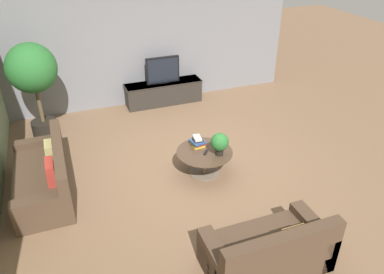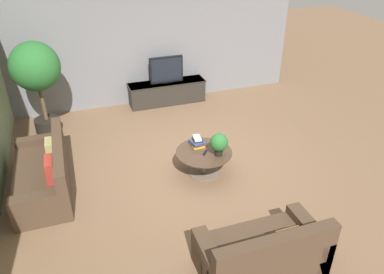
# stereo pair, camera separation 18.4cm
# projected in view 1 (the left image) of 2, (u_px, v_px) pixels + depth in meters

# --- Properties ---
(ground_plane) EXTENTS (24.00, 24.00, 0.00)m
(ground_plane) POSITION_uv_depth(u_px,v_px,m) (192.00, 169.00, 6.87)
(ground_plane) COLOR brown
(back_wall_stone) EXTENTS (7.40, 0.12, 3.00)m
(back_wall_stone) POSITION_uv_depth(u_px,v_px,m) (142.00, 42.00, 8.75)
(back_wall_stone) COLOR slate
(back_wall_stone) RESTS_ON ground
(media_console) EXTENTS (1.89, 0.50, 0.55)m
(media_console) POSITION_uv_depth(u_px,v_px,m) (164.00, 92.00, 9.22)
(media_console) COLOR #2D2823
(media_console) RESTS_ON ground
(television) EXTENTS (0.81, 0.13, 0.64)m
(television) POSITION_uv_depth(u_px,v_px,m) (163.00, 70.00, 8.93)
(television) COLOR black
(television) RESTS_ON media_console
(coffee_table) EXTENTS (0.99, 0.99, 0.45)m
(coffee_table) POSITION_uv_depth(u_px,v_px,m) (204.00, 158.00, 6.63)
(coffee_table) COLOR #756656
(coffee_table) RESTS_ON ground
(couch_by_wall) EXTENTS (0.84, 1.96, 0.84)m
(couch_by_wall) POSITION_uv_depth(u_px,v_px,m) (45.00, 178.00, 6.17)
(couch_by_wall) COLOR #4C3828
(couch_by_wall) RESTS_ON ground
(couch_near_entry) EXTENTS (1.60, 0.84, 0.84)m
(couch_near_entry) POSITION_uv_depth(u_px,v_px,m) (268.00, 252.00, 4.79)
(couch_near_entry) COLOR #4C3828
(couch_near_entry) RESTS_ON ground
(potted_palm_tall) EXTENTS (0.96, 0.96, 1.98)m
(potted_palm_tall) POSITION_uv_depth(u_px,v_px,m) (33.00, 74.00, 7.27)
(potted_palm_tall) COLOR black
(potted_palm_tall) RESTS_ON ground
(potted_plant_tabletop) EXTENTS (0.31, 0.31, 0.41)m
(potted_plant_tabletop) POSITION_uv_depth(u_px,v_px,m) (220.00, 143.00, 6.35)
(potted_plant_tabletop) COLOR black
(potted_plant_tabletop) RESTS_ON coffee_table
(book_stack) EXTENTS (0.26, 0.27, 0.17)m
(book_stack) POSITION_uv_depth(u_px,v_px,m) (198.00, 142.00, 6.69)
(book_stack) COLOR gold
(book_stack) RESTS_ON coffee_table
(remote_black) EXTENTS (0.13, 0.15, 0.02)m
(remote_black) POSITION_uv_depth(u_px,v_px,m) (206.00, 152.00, 6.52)
(remote_black) COLOR black
(remote_black) RESTS_ON coffee_table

